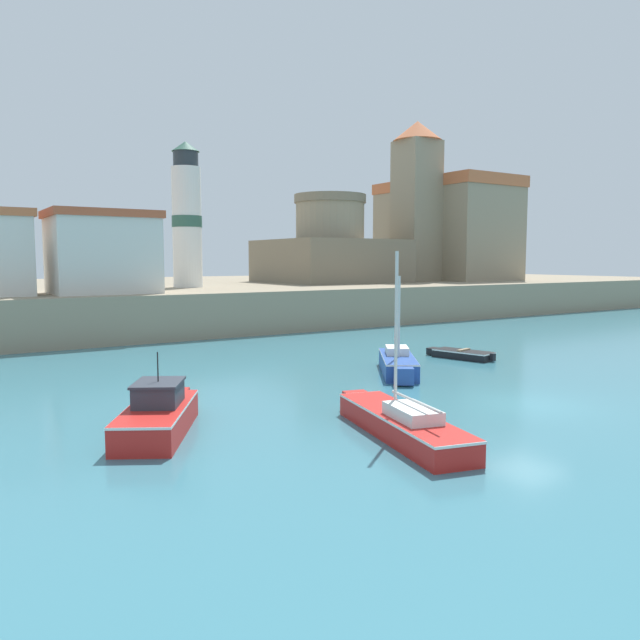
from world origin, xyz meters
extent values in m
plane|color=teal|center=(0.00, 0.00, 0.00)|extent=(200.00, 200.00, 0.00)
cube|color=gray|center=(0.00, 43.50, 1.50)|extent=(120.00, 40.00, 3.00)
cube|color=black|center=(5.79, 8.81, 0.21)|extent=(1.97, 3.31, 0.43)
cube|color=black|center=(5.34, 10.58, 0.21)|extent=(0.80, 0.71, 0.36)
cube|color=white|center=(5.79, 8.81, 0.39)|extent=(1.99, 3.34, 0.07)
cube|color=#997F5B|center=(5.79, 8.81, 0.47)|extent=(1.08, 0.45, 0.08)
cube|color=black|center=(6.19, 7.19, 0.26)|extent=(0.24, 0.24, 0.36)
cube|color=#284C9E|center=(0.09, 7.38, 0.41)|extent=(4.03, 4.93, 0.82)
cube|color=#284C9E|center=(-1.52, 5.06, 0.41)|extent=(1.01, 0.98, 0.69)
cube|color=white|center=(0.09, 7.38, 0.78)|extent=(4.07, 4.98, 0.07)
cylinder|color=silver|center=(-0.12, 7.07, 2.66)|extent=(0.10, 0.10, 3.68)
cylinder|color=silver|center=(0.45, 7.90, 1.37)|extent=(1.35, 1.90, 0.08)
cube|color=silver|center=(0.38, 7.79, 1.00)|extent=(1.68, 1.81, 0.36)
cube|color=red|center=(-6.53, -0.75, 0.35)|extent=(2.89, 6.49, 0.71)
cube|color=red|center=(-5.72, 2.65, 0.35)|extent=(0.94, 0.83, 0.60)
cube|color=white|center=(-6.53, -0.75, 0.67)|extent=(2.92, 6.56, 0.07)
cylinder|color=silver|center=(-6.42, -0.29, 3.09)|extent=(0.10, 0.10, 4.77)
cylinder|color=silver|center=(-6.71, -1.52, 1.26)|extent=(0.74, 2.79, 0.08)
cube|color=silver|center=(-6.67, -1.37, 0.89)|extent=(1.44, 2.08, 0.36)
cube|color=red|center=(-12.49, 3.48, 0.43)|extent=(3.84, 4.93, 0.85)
cube|color=red|center=(-11.11, 5.84, 0.43)|extent=(1.20, 1.14, 0.73)
cube|color=white|center=(-12.49, 3.48, 0.81)|extent=(3.88, 4.98, 0.07)
cube|color=#333842|center=(-12.37, 3.68, 1.17)|extent=(1.94, 2.07, 0.63)
cube|color=#2D333D|center=(-12.37, 3.68, 1.52)|extent=(2.08, 2.23, 0.08)
cylinder|color=black|center=(-12.37, 3.68, 2.01)|extent=(0.04, 0.04, 0.90)
cube|color=gray|center=(32.00, 37.42, 7.92)|extent=(8.92, 15.20, 9.83)
cube|color=#C1663D|center=(32.00, 37.42, 13.44)|extent=(9.10, 15.50, 1.20)
cube|color=gray|center=(25.59, 35.14, 10.19)|extent=(3.89, 3.89, 14.37)
cone|color=#C1663D|center=(25.59, 35.14, 18.37)|extent=(5.05, 5.05, 2.00)
cube|color=#796C57|center=(16.00, 36.92, 5.07)|extent=(11.94, 11.94, 4.13)
cylinder|color=gray|center=(16.00, 36.92, 6.87)|extent=(6.71, 6.71, 7.73)
cylinder|color=#796C57|center=(16.00, 36.92, 11.14)|extent=(7.04, 7.04, 0.80)
cylinder|color=silver|center=(0.00, 33.56, 7.77)|extent=(2.32, 2.32, 9.54)
cylinder|color=#2D5647|center=(0.00, 33.56, 8.25)|extent=(2.38, 2.38, 0.90)
cylinder|color=#262D33|center=(0.00, 33.56, 13.14)|extent=(1.97, 1.97, 1.20)
cone|color=#2D5647|center=(0.00, 33.56, 14.14)|extent=(2.20, 2.20, 0.80)
cube|color=silver|center=(-8.00, 27.91, 5.45)|extent=(6.48, 5.24, 4.90)
cube|color=#B25133|center=(-8.00, 27.91, 8.15)|extent=(6.81, 5.50, 0.50)
camera|label=1|loc=(-18.28, -14.54, 5.23)|focal=35.00mm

